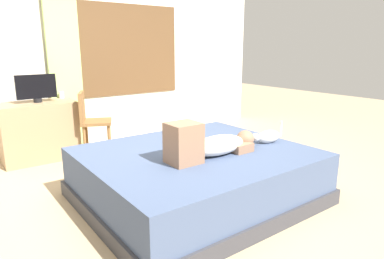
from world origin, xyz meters
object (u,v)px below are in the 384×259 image
Objects in this scene: person_lying at (210,144)px; cup at (61,95)px; bed at (196,175)px; cat at (267,137)px; desk at (38,131)px; tv_monitor at (36,88)px; chair_by_desk at (91,119)px.

cup is (-0.52, 2.56, 0.19)m from person_lying.
bed is 5.72× the size of cat.
desk is (-0.90, 2.17, 0.13)m from bed.
cup reaches higher than bed.
bed is at bearing -67.48° from desk.
desk is (-1.63, 2.39, -0.18)m from cat.
desk is 1.87× the size of tv_monitor.
cat is 0.74× the size of tv_monitor.
tv_monitor is at bearing 123.78° from cat.
desk is 0.55m from tv_monitor.
tv_monitor is 5.21× the size of cup.
chair_by_desk is at bearing 98.36° from person_lying.
chair_by_desk reaches higher than bed.
chair_by_desk is (-0.31, 1.88, 0.27)m from bed.
chair_by_desk is (-0.31, 2.08, -0.09)m from person_lying.
cat is at bearing -16.40° from bed.
person_lying is (-0.00, -0.20, 0.36)m from bed.
desk is 1.05× the size of chair_by_desk.
cup is at bearing 28.13° from tv_monitor.
desk is at bearing -153.97° from cup.
cup is 0.11× the size of chair_by_desk.
person_lying is 1.09× the size of chair_by_desk.
person_lying is 1.04× the size of desk.
bed is 2.25× the size of desk.
desk reaches higher than cat.
bed is 2.35× the size of chair_by_desk.
chair_by_desk reaches higher than desk.
cup is at bearing 115.90° from cat.
tv_monitor reaches higher than cat.
bed is at bearing -68.23° from tv_monitor.
desk is at bearing 110.78° from person_lying.
cup is (-0.52, 2.36, 0.55)m from bed.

